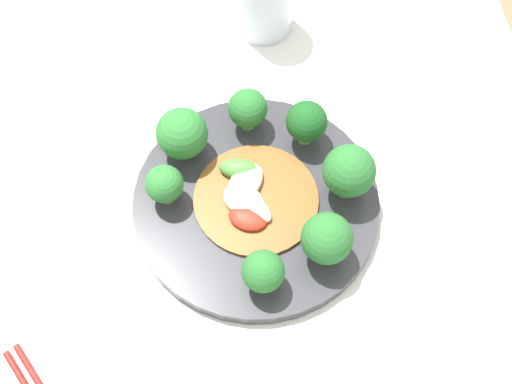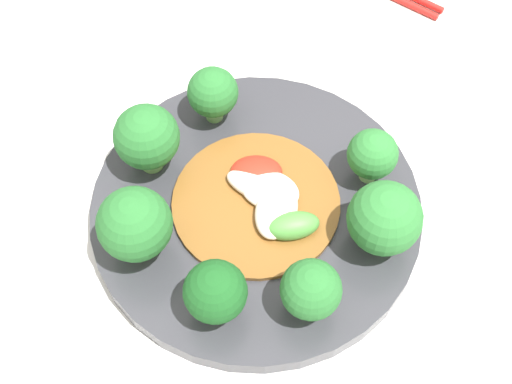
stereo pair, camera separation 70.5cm
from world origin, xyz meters
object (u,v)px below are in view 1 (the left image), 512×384
plate (256,204)px  stirfry_center (250,196)px  broccoli_northeast (182,134)px  broccoli_west (267,271)px  broccoli_east (248,109)px  broccoli_southwest (327,239)px  broccoli_southeast (307,122)px  broccoli_north (164,184)px  broccoli_south (349,172)px

plate → stirfry_center: stirfry_center is taller
broccoli_northeast → broccoli_west: bearing=-157.2°
broccoli_east → broccoli_northeast: bearing=109.4°
broccoli_southwest → broccoli_southeast: broccoli_southwest is taller
broccoli_north → broccoli_south: bearing=-94.3°
broccoli_southwest → broccoli_east: 0.19m
broccoli_south → broccoli_east: bearing=44.1°
stirfry_center → plate: bearing=-118.2°
broccoli_southwest → broccoli_northeast: size_ratio=1.00×
stirfry_center → broccoli_north: bearing=82.6°
plate → broccoli_south: bearing=-90.0°
plate → broccoli_north: broccoli_north is taller
broccoli_south → broccoli_northeast: 0.19m
broccoli_southeast → broccoli_north: bearing=109.4°
broccoli_southwest → broccoli_south: 0.08m
broccoli_west → broccoli_southeast: (0.18, -0.07, 0.00)m
broccoli_east → stirfry_center: broccoli_east is taller
broccoli_south → broccoli_southeast: (0.07, 0.03, -0.01)m
broccoli_north → stirfry_center: (-0.01, -0.09, -0.03)m
broccoli_east → plate: bearing=178.1°
broccoli_west → broccoli_north: bearing=40.3°
broccoli_south → broccoli_southwest: bearing=153.5°
broccoli_northeast → broccoli_west: broccoli_northeast is taller
broccoli_northeast → stirfry_center: (-0.07, -0.07, -0.03)m
broccoli_south → broccoli_north: 0.20m
broccoli_east → broccoli_southwest: bearing=-160.9°
broccoli_southwest → stirfry_center: 0.11m
broccoli_southwest → broccoli_east: size_ratio=1.17×
broccoli_south → broccoli_west: broccoli_south is taller
broccoli_south → stirfry_center: size_ratio=0.52×
broccoli_northeast → broccoli_north: size_ratio=1.26×
broccoli_north → broccoli_southeast: (0.06, -0.17, 0.00)m
plate → stirfry_center: bearing=61.8°
broccoli_southwest → broccoli_east: (0.18, 0.06, -0.01)m
plate → broccoli_west: broccoli_west is taller
broccoli_south → stirfry_center: (0.00, 0.11, -0.04)m
plate → broccoli_northeast: 0.12m
plate → stirfry_center: (0.00, 0.01, 0.02)m
broccoli_northeast → stirfry_center: broccoli_northeast is taller
broccoli_west → broccoli_north: (0.12, 0.10, -0.00)m
broccoli_south → broccoli_northeast: (0.08, 0.18, -0.00)m
broccoli_south → broccoli_southeast: broccoli_south is taller
plate → broccoli_northeast: broccoli_northeast is taller
broccoli_north → broccoli_southeast: size_ratio=0.90×
broccoli_southwest → broccoli_north: (0.09, 0.17, -0.01)m
plate → broccoli_west: bearing=179.3°
broccoli_east → stirfry_center: (-0.10, 0.01, -0.03)m
broccoli_east → broccoli_southeast: 0.07m
broccoli_west → broccoli_southeast: bearing=-21.6°
broccoli_southeast → broccoli_west: bearing=158.4°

